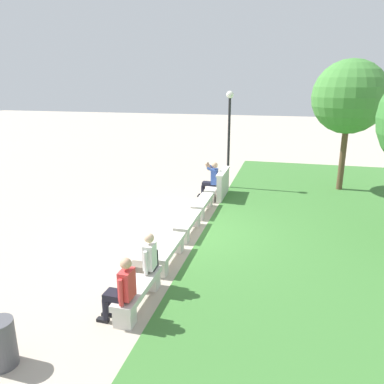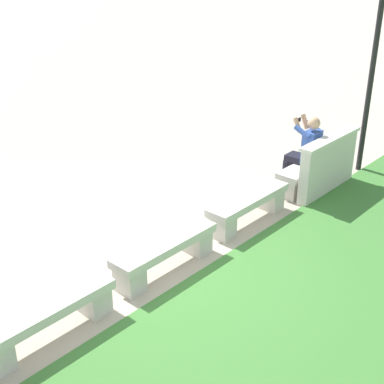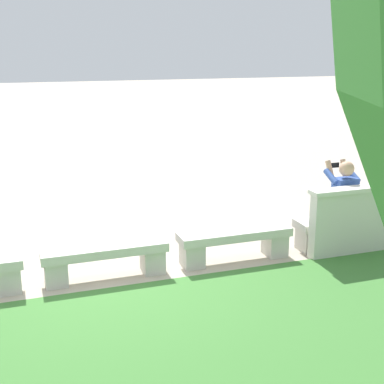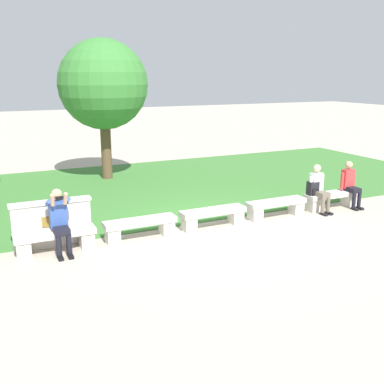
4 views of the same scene
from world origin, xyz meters
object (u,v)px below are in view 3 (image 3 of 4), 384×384
(person_photographer, at_px, (340,198))
(bench_mid, at_px, (105,257))
(bench_main, at_px, (346,227))
(bench_near, at_px, (235,241))

(person_photographer, bearing_deg, bench_mid, 1.25)
(bench_mid, bearing_deg, person_photographer, -178.75)
(bench_mid, bearing_deg, bench_main, 180.00)
(bench_near, relative_size, bench_mid, 1.00)
(bench_near, relative_size, person_photographer, 1.23)
(bench_main, bearing_deg, bench_near, 0.00)
(bench_near, distance_m, bench_mid, 1.83)
(bench_main, xyz_separation_m, person_photographer, (0.10, -0.08, 0.45))
(bench_main, distance_m, person_photographer, 0.46)
(bench_main, height_order, bench_mid, same)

